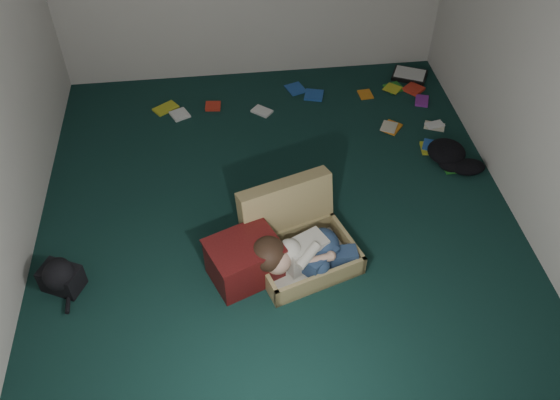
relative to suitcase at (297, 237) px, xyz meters
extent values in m
plane|color=#102E29|center=(-0.11, 0.40, -0.17)|extent=(4.50, 4.50, 0.00)
plane|color=silver|center=(-0.11, -1.85, 1.13)|extent=(4.50, 0.00, 4.50)
plane|color=silver|center=(1.89, 0.40, 1.13)|extent=(0.00, 4.50, 4.50)
cube|color=tan|center=(0.05, -0.15, -0.08)|extent=(0.90, 0.76, 0.17)
cube|color=beige|center=(0.05, -0.15, -0.13)|extent=(0.81, 0.67, 0.02)
cube|color=tan|center=(-0.06, 0.19, 0.10)|extent=(0.80, 0.46, 0.56)
cube|color=beige|center=(0.03, -0.17, 0.02)|extent=(0.38, 0.31, 0.24)
sphere|color=tan|center=(-0.19, -0.28, 0.08)|extent=(0.21, 0.21, 0.21)
ellipsoid|color=black|center=(-0.25, -0.24, 0.12)|extent=(0.28, 0.29, 0.24)
ellipsoid|color=navy|center=(0.19, -0.11, 0.02)|extent=(0.25, 0.29, 0.24)
cube|color=navy|center=(0.14, -0.25, 0.00)|extent=(0.31, 0.29, 0.15)
cube|color=navy|center=(0.30, -0.21, -0.02)|extent=(0.26, 0.13, 0.12)
sphere|color=white|center=(0.39, -0.15, -0.04)|extent=(0.12, 0.12, 0.12)
sphere|color=white|center=(0.41, -0.22, -0.06)|extent=(0.11, 0.11, 0.11)
cylinder|color=tan|center=(0.13, -0.29, 0.06)|extent=(0.21, 0.12, 0.07)
cube|color=#4E1010|center=(-0.43, -0.19, 0.00)|extent=(0.61, 0.55, 0.33)
cube|color=#4E1010|center=(-0.43, -0.19, 0.18)|extent=(0.64, 0.58, 0.02)
cube|color=black|center=(1.59, 2.35, -0.15)|extent=(0.44, 0.40, 0.04)
cube|color=white|center=(1.59, 2.35, -0.12)|extent=(0.39, 0.35, 0.01)
cube|color=gold|center=(-1.07, 2.07, -0.16)|extent=(0.19, 0.14, 0.02)
cube|color=red|center=(-0.59, 2.04, -0.16)|extent=(0.24, 0.23, 0.02)
cube|color=white|center=(-0.09, 1.90, -0.16)|extent=(0.19, 0.23, 0.02)
cube|color=#1D4DA1|center=(0.49, 2.12, -0.16)|extent=(0.20, 0.23, 0.02)
cube|color=orange|center=(1.03, 2.07, -0.16)|extent=(0.24, 0.23, 0.02)
cube|color=#227F23|center=(1.37, 2.15, -0.16)|extent=(0.21, 0.16, 0.02)
cube|color=#812595|center=(1.59, 1.88, -0.16)|extent=(0.24, 0.24, 0.02)
cube|color=beige|center=(1.59, 1.44, -0.16)|extent=(0.18, 0.22, 0.02)
cube|color=gold|center=(1.46, 1.11, -0.16)|extent=(0.22, 0.24, 0.02)
cube|color=red|center=(1.57, 2.09, -0.16)|extent=(0.24, 0.22, 0.02)
cube|color=white|center=(-0.93, 1.94, -0.16)|extent=(0.22, 0.18, 0.02)
cube|color=#1D4DA1|center=(0.31, 2.27, -0.16)|extent=(0.24, 0.24, 0.02)
cube|color=orange|center=(1.16, 1.47, -0.16)|extent=(0.16, 0.21, 0.02)
cube|color=#227F23|center=(1.59, 0.83, -0.16)|extent=(0.22, 0.24, 0.02)
camera|label=1|loc=(-0.51, -3.05, 3.48)|focal=38.00mm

